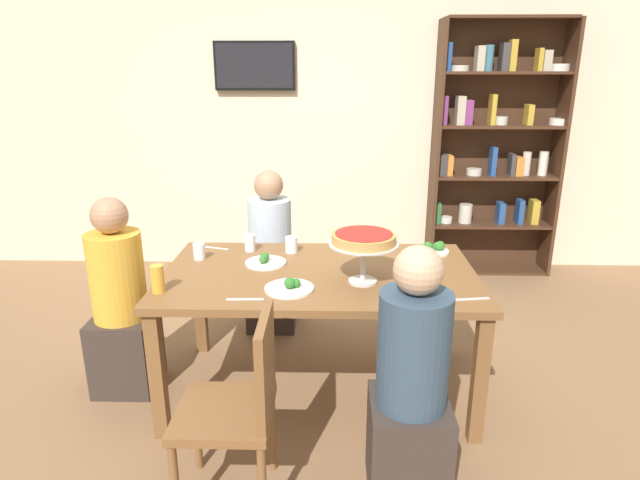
% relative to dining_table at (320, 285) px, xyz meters
% --- Properties ---
extents(ground_plane, '(12.00, 12.00, 0.00)m').
position_rel_dining_table_xyz_m(ground_plane, '(0.00, 0.00, -0.66)').
color(ground_plane, '#846042').
extents(rear_partition, '(8.00, 0.12, 2.80)m').
position_rel_dining_table_xyz_m(rear_partition, '(0.00, 2.20, 0.74)').
color(rear_partition, beige).
rests_on(rear_partition, ground_plane).
extents(dining_table, '(1.71, 1.00, 0.74)m').
position_rel_dining_table_xyz_m(dining_table, '(0.00, 0.00, 0.00)').
color(dining_table, brown).
rests_on(dining_table, ground_plane).
extents(bookshelf, '(1.13, 0.30, 2.21)m').
position_rel_dining_table_xyz_m(bookshelf, '(1.50, 2.01, 0.49)').
color(bookshelf, '#422819').
rests_on(bookshelf, ground_plane).
extents(television, '(0.70, 0.05, 0.41)m').
position_rel_dining_table_xyz_m(television, '(-0.62, 2.11, 1.17)').
color(television, black).
extents(diner_far_left, '(0.34, 0.34, 1.15)m').
position_rel_dining_table_xyz_m(diner_far_left, '(-0.37, 0.81, -0.17)').
color(diner_far_left, '#382D28').
rests_on(diner_far_left, ground_plane).
extents(diner_near_right, '(0.34, 0.34, 1.15)m').
position_rel_dining_table_xyz_m(diner_near_right, '(0.41, -0.77, -0.17)').
color(diner_near_right, '#382D28').
rests_on(diner_near_right, ground_plane).
extents(diner_head_west, '(0.34, 0.34, 1.15)m').
position_rel_dining_table_xyz_m(diner_head_west, '(-1.13, 0.01, -0.17)').
color(diner_head_west, '#382D28').
rests_on(diner_head_west, ground_plane).
extents(chair_near_left, '(0.40, 0.40, 0.87)m').
position_rel_dining_table_xyz_m(chair_near_left, '(-0.31, -0.84, -0.17)').
color(chair_near_left, brown).
rests_on(chair_near_left, ground_plane).
extents(deep_dish_pizza_stand, '(0.36, 0.36, 0.27)m').
position_rel_dining_table_xyz_m(deep_dish_pizza_stand, '(0.23, -0.15, 0.31)').
color(deep_dish_pizza_stand, silver).
rests_on(deep_dish_pizza_stand, dining_table).
extents(salad_plate_near_diner, '(0.23, 0.23, 0.07)m').
position_rel_dining_table_xyz_m(salad_plate_near_diner, '(-0.31, 0.11, 0.10)').
color(salad_plate_near_diner, white).
rests_on(salad_plate_near_diner, dining_table).
extents(salad_plate_far_diner, '(0.25, 0.25, 0.07)m').
position_rel_dining_table_xyz_m(salad_plate_far_diner, '(-0.14, -0.26, 0.10)').
color(salad_plate_far_diner, white).
rests_on(salad_plate_far_diner, dining_table).
extents(salad_plate_spare, '(0.21, 0.21, 0.07)m').
position_rel_dining_table_xyz_m(salad_plate_spare, '(0.68, 0.33, 0.11)').
color(salad_plate_spare, white).
rests_on(salad_plate_spare, dining_table).
extents(beer_glass_amber_tall, '(0.07, 0.07, 0.13)m').
position_rel_dining_table_xyz_m(beer_glass_amber_tall, '(0.41, -0.37, 0.15)').
color(beer_glass_amber_tall, gold).
rests_on(beer_glass_amber_tall, dining_table).
extents(beer_glass_amber_short, '(0.07, 0.07, 0.14)m').
position_rel_dining_table_xyz_m(beer_glass_amber_short, '(-0.79, -0.30, 0.15)').
color(beer_glass_amber_short, gold).
rests_on(beer_glass_amber_short, dining_table).
extents(water_glass_clear_near, '(0.07, 0.07, 0.09)m').
position_rel_dining_table_xyz_m(water_glass_clear_near, '(-0.71, 0.19, 0.13)').
color(water_glass_clear_near, white).
rests_on(water_glass_clear_near, dining_table).
extents(water_glass_clear_far, '(0.08, 0.08, 0.10)m').
position_rel_dining_table_xyz_m(water_glass_clear_far, '(-0.18, 0.32, 0.13)').
color(water_glass_clear_far, white).
rests_on(water_glass_clear_far, dining_table).
extents(water_glass_clear_spare, '(0.06, 0.06, 0.10)m').
position_rel_dining_table_xyz_m(water_glass_clear_spare, '(-0.43, 0.34, 0.13)').
color(water_glass_clear_spare, white).
rests_on(water_glass_clear_spare, dining_table).
extents(cutlery_fork_near, '(0.17, 0.08, 0.00)m').
position_rel_dining_table_xyz_m(cutlery_fork_near, '(0.31, 0.35, 0.08)').
color(cutlery_fork_near, silver).
rests_on(cutlery_fork_near, dining_table).
extents(cutlery_knife_near, '(0.18, 0.07, 0.00)m').
position_rel_dining_table_xyz_m(cutlery_knife_near, '(-0.66, 0.38, 0.08)').
color(cutlery_knife_near, silver).
rests_on(cutlery_knife_near, dining_table).
extents(cutlery_fork_far, '(0.18, 0.07, 0.00)m').
position_rel_dining_table_xyz_m(cutlery_fork_far, '(0.54, -0.41, 0.08)').
color(cutlery_fork_far, silver).
rests_on(cutlery_fork_far, dining_table).
extents(cutlery_knife_far, '(0.18, 0.02, 0.00)m').
position_rel_dining_table_xyz_m(cutlery_knife_far, '(-0.35, -0.38, 0.08)').
color(cutlery_knife_far, silver).
rests_on(cutlery_knife_far, dining_table).
extents(cutlery_spare_fork, '(0.18, 0.04, 0.00)m').
position_rel_dining_table_xyz_m(cutlery_spare_fork, '(0.74, -0.35, 0.08)').
color(cutlery_spare_fork, silver).
rests_on(cutlery_spare_fork, dining_table).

